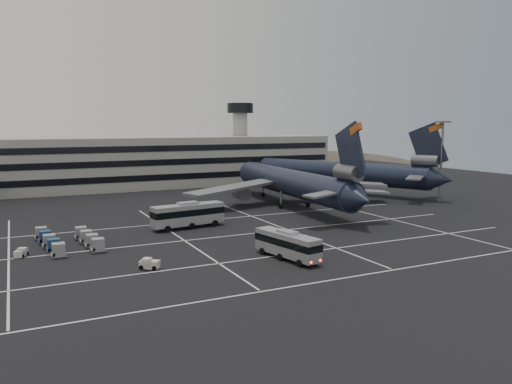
% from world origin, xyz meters
% --- Properties ---
extents(ground, '(260.00, 260.00, 0.00)m').
position_xyz_m(ground, '(0.00, 0.00, 0.00)').
color(ground, black).
rests_on(ground, ground).
extents(lane_markings, '(90.00, 55.62, 0.01)m').
position_xyz_m(lane_markings, '(0.95, 0.72, 0.01)').
color(lane_markings, silver).
rests_on(lane_markings, ground).
extents(terminal, '(125.00, 26.00, 24.00)m').
position_xyz_m(terminal, '(-2.95, 71.14, 6.93)').
color(terminal, gray).
rests_on(terminal, ground).
extents(hills, '(352.00, 180.00, 44.00)m').
position_xyz_m(hills, '(17.99, 170.00, -12.07)').
color(hills, '#38332B').
rests_on(hills, ground).
extents(lightpole_right, '(2.40, 2.40, 18.28)m').
position_xyz_m(lightpole_right, '(58.00, 15.00, 11.82)').
color(lightpole_right, slate).
rests_on(lightpole_right, ground).
extents(trijet_main, '(47.34, 57.68, 18.08)m').
position_xyz_m(trijet_main, '(24.51, 24.21, 5.25)').
color(trijet_main, black).
rests_on(trijet_main, ground).
extents(trijet_far, '(31.68, 54.31, 18.08)m').
position_xyz_m(trijet_far, '(47.38, 37.84, 5.43)').
color(trijet_far, black).
rests_on(trijet_far, ground).
extents(bus_near, '(4.49, 11.02, 3.79)m').
position_xyz_m(bus_near, '(2.84, -11.98, 2.07)').
color(bus_near, '#92959A').
rests_on(bus_near, ground).
extents(bus_far, '(12.94, 4.61, 4.47)m').
position_xyz_m(bus_far, '(-2.48, 12.79, 2.45)').
color(bus_far, '#92959A').
rests_on(bus_far, ground).
extents(tug_a, '(1.93, 2.34, 1.30)m').
position_xyz_m(tug_a, '(-28.53, 4.59, 0.58)').
color(tug_a, beige).
rests_on(tug_a, ground).
extents(tug_b, '(2.65, 2.48, 1.47)m').
position_xyz_m(tug_b, '(-14.42, -8.57, 0.65)').
color(tug_b, beige).
rests_on(tug_b, ground).
extents(uld_cluster, '(8.85, 14.83, 1.91)m').
position_xyz_m(uld_cluster, '(-22.36, 7.89, 0.94)').
color(uld_cluster, '#2D2D30').
rests_on(uld_cluster, ground).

